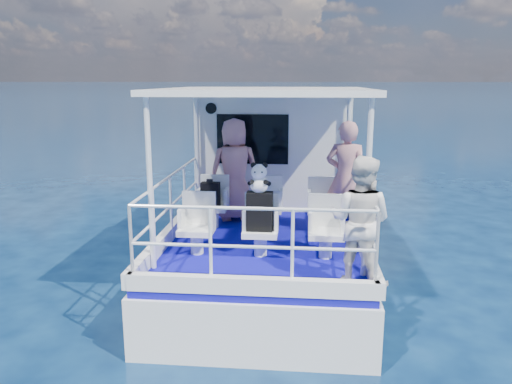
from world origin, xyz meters
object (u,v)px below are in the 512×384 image
(passenger_stbd_aft, at_px, (360,221))
(panda, at_px, (259,178))
(passenger_port_fwd, at_px, (235,170))
(backpack_center, at_px, (260,211))

(passenger_stbd_aft, distance_m, panda, 1.53)
(passenger_port_fwd, xyz_separation_m, passenger_stbd_aft, (1.86, -2.68, -0.11))
(backpack_center, bearing_deg, passenger_stbd_aft, -33.10)
(passenger_stbd_aft, xyz_separation_m, panda, (-1.26, 0.80, 0.34))
(backpack_center, bearing_deg, panda, -108.89)
(passenger_stbd_aft, height_order, panda, passenger_stbd_aft)
(passenger_stbd_aft, height_order, backpack_center, passenger_stbd_aft)
(panda, bearing_deg, passenger_port_fwd, 107.47)
(passenger_port_fwd, xyz_separation_m, panda, (0.59, -1.88, 0.23))
(passenger_port_fwd, distance_m, passenger_stbd_aft, 3.26)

